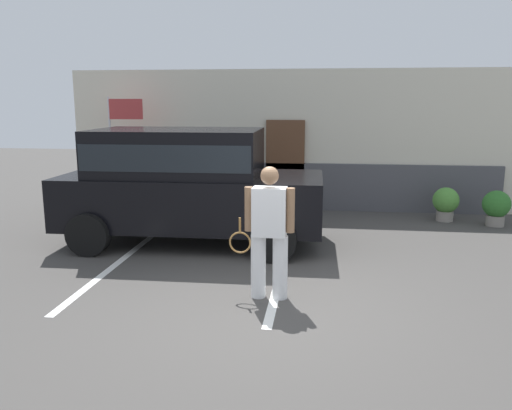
{
  "coord_description": "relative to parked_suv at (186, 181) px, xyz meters",
  "views": [
    {
      "loc": [
        0.57,
        -6.12,
        2.55
      ],
      "look_at": [
        -0.38,
        1.2,
        1.05
      ],
      "focal_mm": 36.35,
      "sensor_mm": 36.0,
      "label": 1
    }
  ],
  "objects": [
    {
      "name": "flag_pole",
      "position": [
        -2.2,
        2.45,
        0.69
      ],
      "size": [
        0.8,
        0.1,
        2.63
      ],
      "color": "silver",
      "rests_on": "ground_plane"
    },
    {
      "name": "tennis_player_man",
      "position": [
        1.74,
        -2.46,
        -0.25
      ],
      "size": [
        0.9,
        0.28,
        1.73
      ],
      "rotation": [
        0.0,
        0.0,
        3.11
      ],
      "color": "white",
      "rests_on": "ground_plane"
    },
    {
      "name": "potted_plant_by_porch",
      "position": [
        5.04,
        2.42,
        -0.74
      ],
      "size": [
        0.55,
        0.55,
        0.72
      ],
      "color": "gray",
      "rests_on": "ground_plane"
    },
    {
      "name": "parking_stripe_0",
      "position": [
        -0.8,
        -1.25,
        -1.14
      ],
      "size": [
        0.12,
        4.4,
        0.01
      ],
      "primitive_type": "cube",
      "color": "silver",
      "rests_on": "ground_plane"
    },
    {
      "name": "house_frontage",
      "position": [
        1.84,
        3.41,
        0.38
      ],
      "size": [
        10.94,
        0.4,
        3.25
      ],
      "color": "beige",
      "rests_on": "ground_plane"
    },
    {
      "name": "potted_plant_secondary",
      "position": [
        5.96,
        2.08,
        -0.74
      ],
      "size": [
        0.56,
        0.56,
        0.74
      ],
      "color": "gray",
      "rests_on": "ground_plane"
    },
    {
      "name": "parked_suv",
      "position": [
        0.0,
        0.0,
        0.0
      ],
      "size": [
        4.63,
        2.22,
        2.05
      ],
      "rotation": [
        0.0,
        0.0,
        0.02
      ],
      "color": "black",
      "rests_on": "ground_plane"
    },
    {
      "name": "parking_stripe_1",
      "position": [
        1.82,
        -1.25,
        -1.14
      ],
      "size": [
        0.12,
        4.4,
        0.01
      ],
      "primitive_type": "cube",
      "color": "silver",
      "rests_on": "ground_plane"
    },
    {
      "name": "ground_plane",
      "position": [
        1.84,
        -2.75,
        -1.15
      ],
      "size": [
        40.0,
        40.0,
        0.0
      ],
      "primitive_type": "plane",
      "color": "#423F3D"
    }
  ]
}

